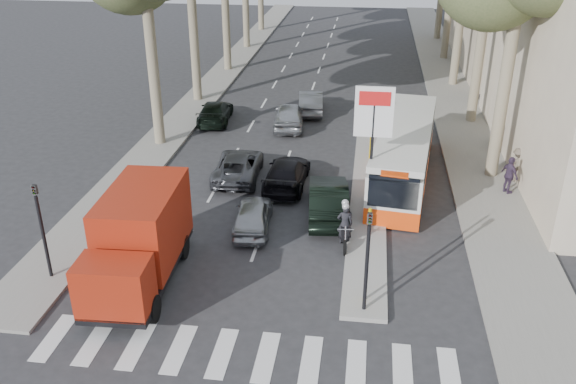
{
  "coord_description": "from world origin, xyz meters",
  "views": [
    {
      "loc": [
        2.99,
        -17.59,
        11.95
      ],
      "look_at": [
        0.09,
        3.72,
        1.6
      ],
      "focal_mm": 38.0,
      "sensor_mm": 36.0,
      "label": 1
    }
  ],
  "objects_px": {
    "city_bus": "(404,152)",
    "motorcycle": "(345,223)",
    "silver_hatchback": "(253,215)",
    "dark_hatchback": "(328,199)",
    "red_truck": "(139,238)"
  },
  "relations": [
    {
      "from": "red_truck",
      "to": "motorcycle",
      "type": "distance_m",
      "value": 7.68
    },
    {
      "from": "city_bus",
      "to": "motorcycle",
      "type": "height_order",
      "value": "city_bus"
    },
    {
      "from": "red_truck",
      "to": "silver_hatchback",
      "type": "bearing_deg",
      "value": 50.81
    },
    {
      "from": "silver_hatchback",
      "to": "city_bus",
      "type": "xyz_separation_m",
      "value": [
        6.09,
        5.61,
        0.81
      ]
    },
    {
      "from": "silver_hatchback",
      "to": "dark_hatchback",
      "type": "xyz_separation_m",
      "value": [
        2.89,
        1.55,
        0.15
      ]
    },
    {
      "from": "city_bus",
      "to": "motorcycle",
      "type": "bearing_deg",
      "value": -104.4
    },
    {
      "from": "red_truck",
      "to": "city_bus",
      "type": "distance_m",
      "value": 13.36
    },
    {
      "from": "dark_hatchback",
      "to": "red_truck",
      "type": "distance_m",
      "value": 8.27
    },
    {
      "from": "city_bus",
      "to": "motorcycle",
      "type": "xyz_separation_m",
      "value": [
        -2.42,
        -6.13,
        -0.61
      ]
    },
    {
      "from": "red_truck",
      "to": "city_bus",
      "type": "relative_size",
      "value": 0.58
    },
    {
      "from": "silver_hatchback",
      "to": "red_truck",
      "type": "relative_size",
      "value": 0.59
    },
    {
      "from": "silver_hatchback",
      "to": "city_bus",
      "type": "relative_size",
      "value": 0.34
    },
    {
      "from": "dark_hatchback",
      "to": "city_bus",
      "type": "xyz_separation_m",
      "value": [
        3.2,
        4.06,
        0.66
      ]
    },
    {
      "from": "dark_hatchback",
      "to": "city_bus",
      "type": "distance_m",
      "value": 5.21
    },
    {
      "from": "dark_hatchback",
      "to": "city_bus",
      "type": "bearing_deg",
      "value": -133.81
    }
  ]
}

